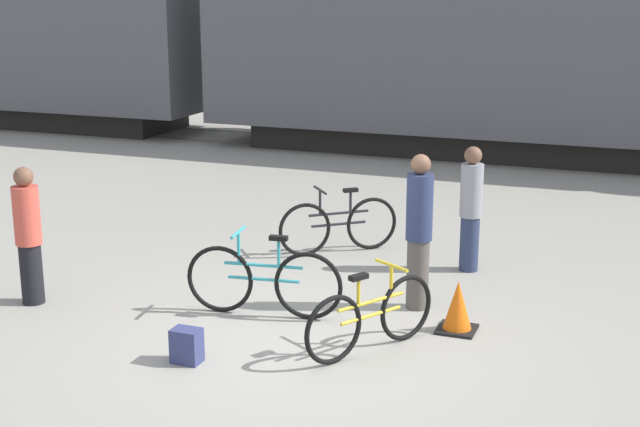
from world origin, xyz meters
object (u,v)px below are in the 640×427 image
object	(u,v)px
bicycle_black	(339,225)
backpack	(187,346)
freight_train	(498,23)
bicycle_teal	(263,281)
bicycle_yellow	(371,316)
traffic_cone	(458,308)
person_in_navy	(419,231)
person_in_red	(28,235)
person_in_grey	(471,208)

from	to	relation	value
bicycle_black	backpack	world-z (taller)	bicycle_black
freight_train	bicycle_teal	xyz separation A→B (m)	(-0.61, -10.37, -2.35)
bicycle_black	backpack	bearing A→B (deg)	-92.02
bicycle_yellow	traffic_cone	size ratio (longest dim) A/B	2.63
bicycle_yellow	backpack	distance (m)	1.82
person_in_navy	person_in_red	world-z (taller)	person_in_navy
backpack	bicycle_teal	bearing A→B (deg)	82.95
bicycle_teal	bicycle_black	world-z (taller)	bicycle_teal
freight_train	person_in_red	distance (m)	11.59
freight_train	bicycle_black	size ratio (longest dim) A/B	29.03
freight_train	person_in_grey	size ratio (longest dim) A/B	24.00
bicycle_yellow	person_in_navy	xyz separation A→B (m)	(0.11, 1.35, 0.54)
freight_train	person_in_grey	distance (m)	8.30
bicycle_yellow	person_in_navy	distance (m)	1.46
bicycle_black	traffic_cone	distance (m)	3.05
bicycle_yellow	person_in_red	bearing A→B (deg)	-179.04
freight_train	person_in_red	xyz separation A→B (m)	(-3.24, -10.96, -1.94)
bicycle_yellow	traffic_cone	distance (m)	1.09
backpack	traffic_cone	size ratio (longest dim) A/B	0.62
bicycle_teal	bicycle_black	distance (m)	2.52
person_in_navy	backpack	world-z (taller)	person_in_navy
freight_train	person_in_grey	bearing A→B (deg)	-81.69
bicycle_teal	bicycle_black	xyz separation A→B (m)	(-0.04, 2.52, -0.02)
freight_train	traffic_cone	bearing A→B (deg)	-81.63
freight_train	bicycle_black	world-z (taller)	freight_train
freight_train	backpack	world-z (taller)	freight_train
bicycle_teal	person_in_red	distance (m)	2.73
person_in_red	person_in_grey	bearing A→B (deg)	-57.42
bicycle_yellow	traffic_cone	bearing A→B (deg)	50.87
bicycle_yellow	freight_train	bearing A→B (deg)	94.17
traffic_cone	bicycle_black	bearing A→B (deg)	134.08
bicycle_teal	bicycle_yellow	size ratio (longest dim) A/B	1.22
bicycle_yellow	bicycle_teal	bearing A→B (deg)	159.78
freight_train	person_in_navy	bearing A→B (deg)	-84.57
bicycle_teal	person_in_red	world-z (taller)	person_in_red
bicycle_teal	bicycle_yellow	xyz separation A→B (m)	(1.40, -0.52, -0.03)
person_in_grey	backpack	world-z (taller)	person_in_grey
bicycle_black	bicycle_yellow	bearing A→B (deg)	-64.64
bicycle_black	person_in_red	xyz separation A→B (m)	(-2.60, -3.10, 0.42)
bicycle_yellow	backpack	world-z (taller)	bicycle_yellow
person_in_navy	bicycle_teal	bearing A→B (deg)	28.23
person_in_red	person_in_grey	world-z (taller)	person_in_grey
person_in_navy	person_in_red	size ratio (longest dim) A/B	1.11
person_in_navy	traffic_cone	xyz separation A→B (m)	(0.57, -0.51, -0.65)
bicycle_yellow	backpack	size ratio (longest dim) A/B	4.25
person_in_navy	person_in_grey	distance (m)	1.58
bicycle_teal	person_in_grey	size ratio (longest dim) A/B	1.10
person_in_navy	bicycle_yellow	bearing A→B (deg)	84.58
bicycle_yellow	person_in_grey	xyz separation A→B (m)	(0.37, 2.90, 0.45)
person_in_navy	backpack	size ratio (longest dim) A/B	5.19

